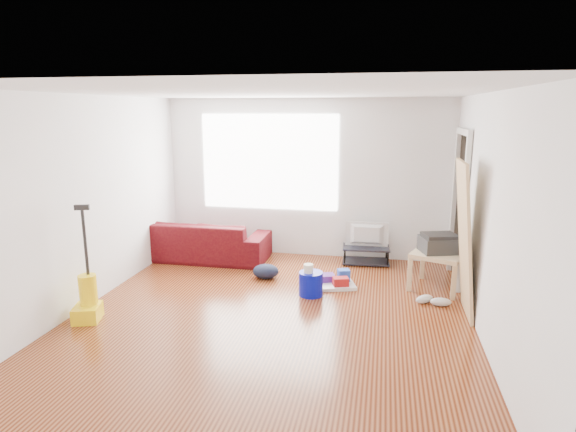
% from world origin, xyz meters
% --- Properties ---
extents(room, '(4.51, 5.01, 2.51)m').
position_xyz_m(room, '(0.07, 0.15, 1.25)').
color(room, '#4B1708').
rests_on(room, ground).
extents(sofa, '(2.12, 0.83, 0.62)m').
position_xyz_m(sofa, '(-1.59, 1.95, 0.00)').
color(sofa, '#34000A').
rests_on(sofa, ground).
extents(tv_stand, '(0.73, 0.45, 0.26)m').
position_xyz_m(tv_stand, '(0.98, 2.22, 0.14)').
color(tv_stand, black).
rests_on(tv_stand, ground).
extents(tv, '(0.65, 0.09, 0.37)m').
position_xyz_m(tv, '(0.98, 2.22, 0.45)').
color(tv, black).
rests_on(tv, tv_stand).
extents(side_table, '(0.80, 0.80, 0.50)m').
position_xyz_m(side_table, '(1.95, 1.32, 0.42)').
color(side_table, '#DBBF7A').
rests_on(side_table, ground).
extents(printer, '(0.55, 0.48, 0.24)m').
position_xyz_m(printer, '(1.95, 1.32, 0.62)').
color(printer, '#282828').
rests_on(printer, side_table).
extents(bucket, '(0.34, 0.34, 0.31)m').
position_xyz_m(bucket, '(0.35, 0.76, 0.00)').
color(bucket, '#040DA2').
rests_on(bucket, ground).
extents(toilet_paper, '(0.12, 0.12, 0.11)m').
position_xyz_m(toilet_paper, '(0.32, 0.74, 0.21)').
color(toilet_paper, white).
rests_on(toilet_paper, bucket).
extents(cleaning_tray, '(0.67, 0.59, 0.20)m').
position_xyz_m(cleaning_tray, '(0.61, 1.16, 0.06)').
color(cleaning_tray, white).
rests_on(cleaning_tray, ground).
extents(backpack, '(0.41, 0.34, 0.20)m').
position_xyz_m(backpack, '(-0.37, 1.26, 0.00)').
color(backpack, '#151A33').
rests_on(backpack, ground).
extents(sneakers, '(0.45, 0.24, 0.10)m').
position_xyz_m(sneakers, '(1.85, 0.75, 0.05)').
color(sneakers, silver).
rests_on(sneakers, ground).
extents(vacuum, '(0.36, 0.38, 1.32)m').
position_xyz_m(vacuum, '(-2.00, -0.46, 0.24)').
color(vacuum, yellow).
rests_on(vacuum, ground).
extents(door_panel, '(0.22, 0.71, 1.78)m').
position_xyz_m(door_panel, '(2.13, 0.55, 0.00)').
color(door_panel, tan).
rests_on(door_panel, ground).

